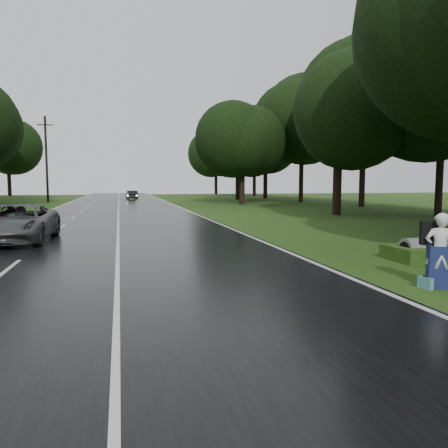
# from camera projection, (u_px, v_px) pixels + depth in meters

# --- Properties ---
(ground) EXTENTS (160.00, 160.00, 0.00)m
(ground) POSITION_uv_depth(u_px,v_px,m) (117.00, 279.00, 11.17)
(ground) COLOR #294915
(ground) RESTS_ON ground
(road) EXTENTS (12.00, 140.00, 0.04)m
(road) POSITION_uv_depth(u_px,v_px,m) (118.00, 217.00, 30.52)
(road) COLOR black
(road) RESTS_ON ground
(lane_center) EXTENTS (0.12, 140.00, 0.01)m
(lane_center) POSITION_uv_depth(u_px,v_px,m) (118.00, 217.00, 30.52)
(lane_center) COLOR silver
(lane_center) RESTS_ON road
(grey_car) EXTENTS (2.78, 5.68, 1.55)m
(grey_car) POSITION_uv_depth(u_px,v_px,m) (18.00, 223.00, 17.90)
(grey_car) COLOR #484A4C
(grey_car) RESTS_ON road
(far_car) EXTENTS (1.70, 3.95, 1.26)m
(far_car) POSITION_uv_depth(u_px,v_px,m) (132.00, 195.00, 61.73)
(far_car) COLOR black
(far_car) RESTS_ON road
(hitchhiker) EXTENTS (0.76, 0.74, 1.78)m
(hitchhiker) POSITION_uv_depth(u_px,v_px,m) (439.00, 253.00, 10.17)
(hitchhiker) COLOR silver
(hitchhiker) RESTS_ON ground
(suitcase) EXTENTS (0.17, 0.40, 0.27)m
(suitcase) POSITION_uv_depth(u_px,v_px,m) (425.00, 283.00, 10.11)
(suitcase) COLOR teal
(suitcase) RESTS_ON ground
(culvert) EXTENTS (1.44, 0.72, 0.72)m
(culvert) POSITION_uv_depth(u_px,v_px,m) (424.00, 260.00, 13.88)
(culvert) COLOR slate
(culvert) RESTS_ON ground
(utility_pole_far) EXTENTS (1.80, 0.28, 10.50)m
(utility_pole_far) POSITION_uv_depth(u_px,v_px,m) (48.00, 202.00, 53.61)
(utility_pole_far) COLOR black
(utility_pole_far) RESTS_ON ground
(tree_right_d) EXTENTS (8.50, 8.50, 13.28)m
(tree_right_d) POSITION_uv_depth(u_px,v_px,m) (336.00, 215.00, 33.04)
(tree_right_d) COLOR black
(tree_right_d) RESTS_ON ground
(tree_right_e) EXTENTS (7.77, 7.77, 12.14)m
(tree_right_e) POSITION_uv_depth(u_px,v_px,m) (242.00, 204.00, 48.88)
(tree_right_e) COLOR black
(tree_right_e) RESTS_ON ground
(tree_right_f) EXTENTS (8.24, 8.24, 12.88)m
(tree_right_f) POSITION_uv_depth(u_px,v_px,m) (237.00, 200.00, 62.20)
(tree_right_f) COLOR black
(tree_right_f) RESTS_ON ground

